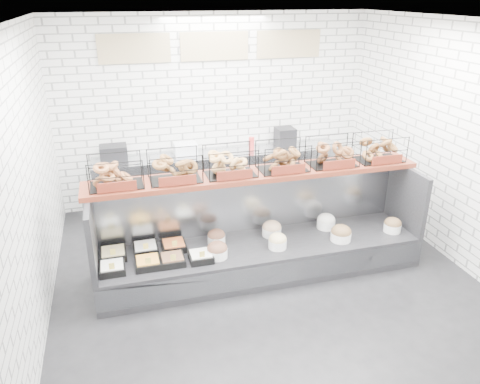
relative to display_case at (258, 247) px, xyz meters
name	(u,v)px	position (x,y,z in m)	size (l,w,h in m)	color
ground	(268,284)	(0.02, -0.34, -0.33)	(5.50, 5.50, 0.00)	black
room_shell	(256,105)	(0.02, 0.26, 1.73)	(5.02, 5.51, 3.01)	white
display_case	(258,247)	(0.00, 0.00, 0.00)	(4.00, 0.90, 1.20)	black
bagel_shelf	(257,162)	(0.02, 0.18, 1.06)	(4.10, 0.50, 0.40)	#501C11
prep_counter	(220,177)	(0.01, 2.09, 0.14)	(4.00, 0.60, 1.20)	#93969B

